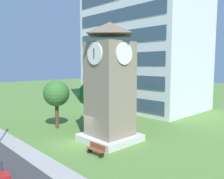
% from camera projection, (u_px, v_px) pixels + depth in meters
% --- Properties ---
extents(ground_plane, '(160.00, 160.00, 0.00)m').
position_uv_depth(ground_plane, '(74.00, 144.00, 21.58)').
color(ground_plane, '#567F38').
extents(kerb_strip, '(120.00, 1.60, 0.01)m').
position_uv_depth(kerb_strip, '(33.00, 155.00, 18.86)').
color(kerb_strip, '#9E9E99').
rests_on(kerb_strip, ground).
extents(office_building, '(18.67, 12.56, 28.80)m').
position_uv_depth(office_building, '(144.00, 21.00, 38.92)').
color(office_building, silver).
rests_on(office_building, ground).
extents(clock_tower, '(4.78, 4.78, 11.09)m').
position_uv_depth(clock_tower, '(110.00, 89.00, 21.97)').
color(clock_tower, gray).
rests_on(clock_tower, ground).
extents(park_bench, '(1.82, 0.54, 0.88)m').
position_uv_depth(park_bench, '(96.00, 149.00, 18.87)').
color(park_bench, brown).
rests_on(park_bench, ground).
extents(tree_near_tower, '(3.02, 3.02, 5.46)m').
position_uv_depth(tree_near_tower, '(92.00, 95.00, 26.04)').
color(tree_near_tower, '#513823').
rests_on(tree_near_tower, ground).
extents(tree_by_building, '(2.96, 2.96, 5.04)m').
position_uv_depth(tree_by_building, '(106.00, 93.00, 30.11)').
color(tree_by_building, '#513823').
rests_on(tree_by_building, ground).
extents(tree_streetside, '(2.92, 2.92, 5.45)m').
position_uv_depth(tree_streetside, '(56.00, 94.00, 26.44)').
color(tree_streetside, '#513823').
rests_on(tree_streetside, ground).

